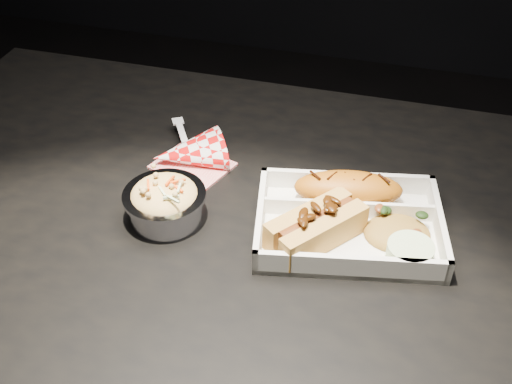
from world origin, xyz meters
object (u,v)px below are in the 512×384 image
foil_coleslaw_cup (165,200)px  food_tray (348,226)px  napkin_fork (188,153)px  hotdog (316,225)px  dining_table (238,269)px  fried_pastry (348,189)px

foil_coleslaw_cup → food_tray: bearing=9.1°
food_tray → napkin_fork: 0.28m
foil_coleslaw_cup → hotdog: bearing=1.4°
dining_table → napkin_fork: size_ratio=7.46×
hotdog → dining_table: bearing=123.7°
dining_table → foil_coleslaw_cup: bearing=-172.1°
fried_pastry → foil_coleslaw_cup: (-0.24, -0.09, 0.00)m
dining_table → hotdog: size_ratio=8.42×
dining_table → napkin_fork: napkin_fork is taller
fried_pastry → napkin_fork: napkin_fork is taller
hotdog → foil_coleslaw_cup: size_ratio=1.24×
food_tray → napkin_fork: napkin_fork is taller
dining_table → fried_pastry: size_ratio=7.78×
dining_table → napkin_fork: (-0.12, 0.12, 0.11)m
fried_pastry → napkin_fork: (-0.26, 0.04, -0.01)m
fried_pastry → foil_coleslaw_cup: bearing=-158.6°
hotdog → foil_coleslaw_cup: (-0.21, -0.01, -0.00)m
dining_table → foil_coleslaw_cup: size_ratio=10.40×
fried_pastry → food_tray: bearing=-78.9°
fried_pastry → hotdog: size_ratio=1.08×
dining_table → napkin_fork: 0.20m
foil_coleslaw_cup → dining_table: bearing=7.9°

